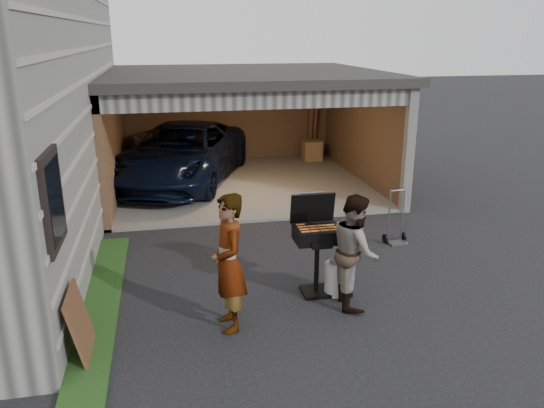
{
  "coord_description": "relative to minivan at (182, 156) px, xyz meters",
  "views": [
    {
      "loc": [
        -1.22,
        -6.77,
        3.75
      ],
      "look_at": [
        0.42,
        1.17,
        1.15
      ],
      "focal_mm": 35.0,
      "sensor_mm": 36.0,
      "label": 1
    }
  ],
  "objects": [
    {
      "name": "woman",
      "position": [
        0.29,
        -7.4,
        0.18
      ],
      "size": [
        0.53,
        0.73,
        1.86
      ],
      "primitive_type": "imported",
      "rotation": [
        0.0,
        0.0,
        -1.44
      ],
      "color": "#ABBDD7",
      "rests_on": "ground"
    },
    {
      "name": "man",
      "position": [
        2.13,
        -7.1,
        0.08
      ],
      "size": [
        0.73,
        0.88,
        1.65
      ],
      "primitive_type": "imported",
      "rotation": [
        0.0,
        0.0,
        1.44
      ],
      "color": "#502E1F",
      "rests_on": "ground"
    },
    {
      "name": "bbq_grill",
      "position": [
        1.69,
        -6.66,
        0.15
      ],
      "size": [
        0.67,
        0.59,
        1.5
      ],
      "color": "black",
      "rests_on": "ground"
    },
    {
      "name": "minivan",
      "position": [
        0.0,
        0.0,
        0.0
      ],
      "size": [
        4.2,
        5.92,
        1.5
      ],
      "primitive_type": "imported",
      "rotation": [
        0.0,
        0.0,
        -0.35
      ],
      "color": "black",
      "rests_on": "ground"
    },
    {
      "name": "ground",
      "position": [
        0.79,
        -6.9,
        -0.75
      ],
      "size": [
        80.0,
        80.0,
        0.0
      ],
      "primitive_type": "plane",
      "color": "black",
      "rests_on": "ground"
    },
    {
      "name": "plywood_panel",
      "position": [
        -1.55,
        -7.72,
        -0.31
      ],
      "size": [
        0.22,
        0.79,
        0.87
      ],
      "primitive_type": "cube",
      "rotation": [
        0.0,
        -0.21,
        0.0
      ],
      "color": "#4F311B",
      "rests_on": "ground"
    },
    {
      "name": "hand_truck",
      "position": [
        3.73,
        -5.03,
        -0.55
      ],
      "size": [
        0.44,
        0.35,
        1.04
      ],
      "rotation": [
        0.0,
        0.0,
        0.11
      ],
      "color": "gray",
      "rests_on": "ground"
    },
    {
      "name": "garage",
      "position": [
        1.56,
        -0.11,
        1.12
      ],
      "size": [
        6.8,
        6.3,
        2.9
      ],
      "color": "#605E59",
      "rests_on": "ground"
    },
    {
      "name": "groundcover_strip",
      "position": [
        -1.46,
        -7.9,
        -0.72
      ],
      "size": [
        0.5,
        8.0,
        0.06
      ],
      "primitive_type": "cube",
      "color": "#193814",
      "rests_on": "ground"
    },
    {
      "name": "propane_tank",
      "position": [
        1.97,
        -6.77,
        -0.5
      ],
      "size": [
        0.41,
        0.41,
        0.51
      ],
      "primitive_type": "cylinder",
      "rotation": [
        0.0,
        0.0,
        -0.25
      ],
      "color": "silver",
      "rests_on": "ground"
    }
  ]
}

